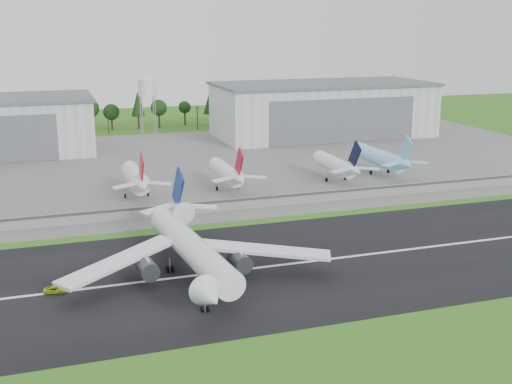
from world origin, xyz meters
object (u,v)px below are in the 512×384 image
object	(u,v)px
ground_vehicle	(55,290)
parked_jet_red_a	(136,179)
main_airliner	(192,255)
parked_jet_skyblue	(382,158)
parked_jet_red_b	(229,173)
parked_jet_navy	(338,165)

from	to	relation	value
ground_vehicle	parked_jet_red_a	bearing A→B (deg)	-10.41
main_airliner	parked_jet_red_a	world-z (taller)	main_airliner
main_airliner	parked_jet_skyblue	xyz separation A→B (m)	(84.73, 71.99, 1.20)
main_airliner	parked_jet_red_b	bearing A→B (deg)	-117.61
parked_jet_red_a	parked_jet_red_b	distance (m)	29.04
ground_vehicle	parked_jet_skyblue	size ratio (longest dim) A/B	0.12
main_airliner	parked_jet_navy	size ratio (longest dim) A/B	1.89
parked_jet_red_b	main_airliner	bearing A→B (deg)	-111.95
parked_jet_red_a	parked_jet_skyblue	xyz separation A→B (m)	(86.78, 5.00, -0.07)
parked_jet_red_b	parked_jet_skyblue	size ratio (longest dim) A/B	0.84
main_airliner	parked_jet_red_b	xyz separation A→B (m)	(26.98, 66.94, 0.99)
main_airliner	parked_jet_navy	bearing A→B (deg)	-139.93
parked_jet_red_a	parked_jet_skyblue	bearing A→B (deg)	3.30
parked_jet_navy	parked_jet_skyblue	xyz separation A→B (m)	(19.46, 5.05, 0.21)
parked_jet_navy	parked_jet_red_b	bearing A→B (deg)	180.00
parked_jet_red_a	parked_jet_navy	world-z (taller)	parked_jet_red_a
parked_jet_red_a	parked_jet_skyblue	distance (m)	86.92
main_airliner	parked_jet_navy	distance (m)	93.50
parked_jet_red_b	ground_vehicle	bearing A→B (deg)	-129.43
ground_vehicle	parked_jet_skyblue	world-z (taller)	parked_jet_skyblue
parked_jet_red_a	parked_jet_navy	size ratio (longest dim) A/B	1.00
parked_jet_skyblue	parked_jet_red_b	bearing A→B (deg)	-175.00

